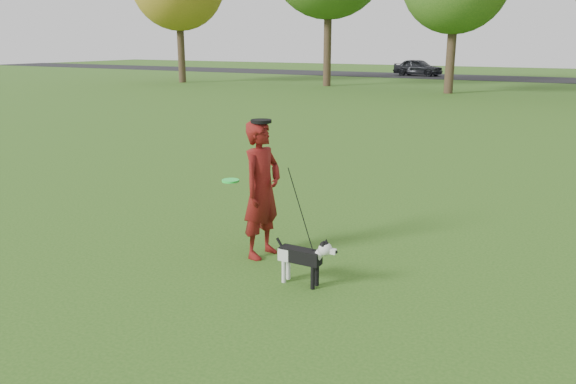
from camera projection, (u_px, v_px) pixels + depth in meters
The scene contains 6 objects.
ground at pixel (272, 265), 7.15m from camera, with size 120.00×120.00×0.00m, color #285116.
road at pixel (552, 80), 40.88m from camera, with size 120.00×7.00×0.02m, color black.
man at pixel (262, 190), 7.27m from camera, with size 0.66×0.43×1.81m, color #5E0D0E.
dog at pixel (305, 255), 6.49m from camera, with size 0.80×0.16×0.61m.
car_left at pixel (418, 67), 45.39m from camera, with size 1.58×3.93×1.34m, color black.
man_held_items at pixel (300, 208), 6.68m from camera, with size 1.59×0.71×1.41m.
Camera 1 is at (3.41, -5.72, 2.77)m, focal length 35.00 mm.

